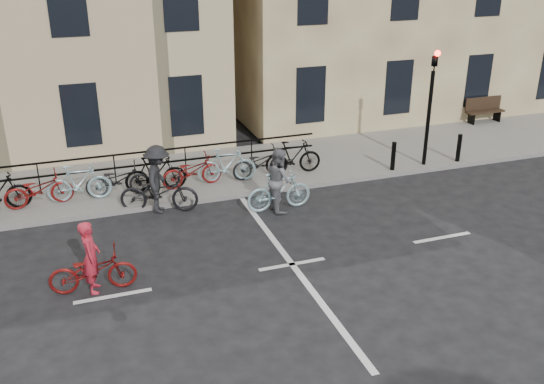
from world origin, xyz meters
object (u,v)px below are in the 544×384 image
object	(u,v)px
traffic_light	(431,94)
bench	(484,109)
cyclist_dark	(158,186)
cyclist_pink	(92,267)
cyclist_grey	(279,185)

from	to	relation	value
traffic_light	bench	xyz separation A→B (m)	(4.80, 3.39, -1.78)
bench	cyclist_dark	world-z (taller)	cyclist_dark
cyclist_pink	cyclist_grey	bearing A→B (deg)	-57.86
cyclist_pink	bench	bearing A→B (deg)	-58.95
bench	cyclist_pink	size ratio (longest dim) A/B	0.87
traffic_light	cyclist_pink	size ratio (longest dim) A/B	2.11
cyclist_grey	cyclist_dark	xyz separation A→B (m)	(-3.09, 0.97, 0.03)
bench	cyclist_dark	bearing A→B (deg)	-163.98
traffic_light	cyclist_dark	xyz separation A→B (m)	(-8.55, -0.44, -1.72)
bench	cyclist_grey	distance (m)	11.33
bench	cyclist_pink	world-z (taller)	cyclist_pink
cyclist_pink	cyclist_grey	world-z (taller)	cyclist_grey
traffic_light	cyclist_dark	size ratio (longest dim) A/B	1.76
traffic_light	bench	size ratio (longest dim) A/B	2.44
cyclist_pink	traffic_light	bearing A→B (deg)	-63.95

